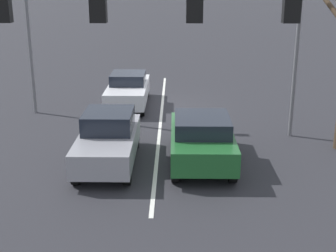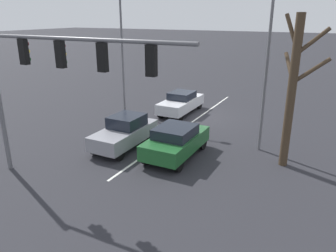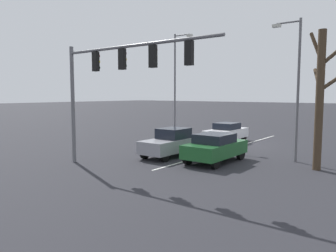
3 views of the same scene
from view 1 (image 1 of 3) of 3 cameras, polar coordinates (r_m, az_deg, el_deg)
ground_plane at (r=21.41m, az=-0.71°, el=2.52°), size 240.00×240.00×0.00m
lane_stripe_left_divider at (r=19.25m, az=-0.89°, el=0.78°), size 0.12×16.50×0.01m
car_darkgreen_leftlane_front at (r=14.58m, az=4.12°, el=-1.54°), size 1.90×4.06×1.55m
car_gray_midlane_front at (r=14.63m, az=-7.29°, el=-1.60°), size 1.70×4.10×1.64m
car_silver_midlane_second at (r=21.31m, az=-4.88°, el=4.46°), size 1.72×4.38×1.48m
traffic_signal_gantry at (r=9.44m, az=-11.99°, el=11.71°), size 9.06×0.37×6.13m
street_lamp_right_shoulder at (r=20.27m, az=-16.50°, el=14.55°), size 1.66×0.24×8.32m
street_lamp_left_shoulder at (r=17.01m, az=15.22°, el=12.88°), size 1.55×0.24×7.61m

